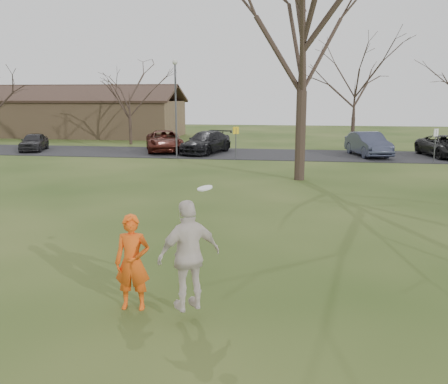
{
  "coord_description": "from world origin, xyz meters",
  "views": [
    {
      "loc": [
        1.87,
        -8.16,
        3.96
      ],
      "look_at": [
        0.0,
        4.0,
        1.5
      ],
      "focal_mm": 38.42,
      "sensor_mm": 36.0,
      "label": 1
    }
  ],
  "objects": [
    {
      "name": "ground",
      "position": [
        0.0,
        0.0,
        0.0
      ],
      "size": [
        120.0,
        120.0,
        0.0
      ],
      "primitive_type": "plane",
      "color": "#1E380F",
      "rests_on": "ground"
    },
    {
      "name": "parking_strip",
      "position": [
        0.0,
        25.0,
        0.02
      ],
      "size": [
        62.0,
        6.5,
        0.04
      ],
      "primitive_type": "cube",
      "color": "black",
      "rests_on": "ground"
    },
    {
      "name": "player_defender",
      "position": [
        -1.12,
        0.0,
        0.91
      ],
      "size": [
        0.7,
        0.5,
        1.82
      ],
      "primitive_type": "imported",
      "rotation": [
        0.0,
        0.0,
        0.09
      ],
      "color": "#F25613",
      "rests_on": "ground"
    },
    {
      "name": "car_0",
      "position": [
        -17.3,
        24.52,
        0.69
      ],
      "size": [
        2.57,
        4.1,
        1.3
      ],
      "primitive_type": "imported",
      "rotation": [
        0.0,
        0.0,
        0.29
      ],
      "color": "#252527",
      "rests_on": "parking_strip"
    },
    {
      "name": "car_2",
      "position": [
        -7.69,
        25.54,
        0.78
      ],
      "size": [
        4.1,
        5.88,
        1.49
      ],
      "primitive_type": "imported",
      "rotation": [
        0.0,
        0.0,
        0.34
      ],
      "color": "#4A1911",
      "rests_on": "parking_strip"
    },
    {
      "name": "car_3",
      "position": [
        -4.49,
        24.92,
        0.79
      ],
      "size": [
        3.41,
        5.56,
        1.51
      ],
      "primitive_type": "imported",
      "rotation": [
        0.0,
        0.0,
        -0.27
      ],
      "color": "black",
      "rests_on": "parking_strip"
    },
    {
      "name": "car_5",
      "position": [
        6.55,
        24.94,
        0.83
      ],
      "size": [
        2.76,
        5.07,
        1.59
      ],
      "primitive_type": "imported",
      "rotation": [
        0.0,
        0.0,
        0.24
      ],
      "color": "#33384D",
      "rests_on": "parking_strip"
    },
    {
      "name": "car_6",
      "position": [
        11.52,
        25.17,
        0.74
      ],
      "size": [
        3.17,
        5.35,
        1.39
      ],
      "primitive_type": "imported",
      "rotation": [
        0.0,
        0.0,
        0.18
      ],
      "color": "black",
      "rests_on": "parking_strip"
    },
    {
      "name": "catching_play",
      "position": [
        0.05,
        -0.35,
        1.23
      ],
      "size": [
        1.22,
        1.08,
        2.21
      ],
      "color": "silver",
      "rests_on": "ground"
    },
    {
      "name": "building",
      "position": [
        -20.0,
        38.0,
        1.93
      ],
      "size": [
        20.6,
        8.5,
        5.14
      ],
      "color": "#8C6D4C",
      "rests_on": "ground"
    },
    {
      "name": "lamp_post",
      "position": [
        -6.0,
        22.5,
        3.97
      ],
      "size": [
        0.34,
        0.34,
        6.27
      ],
      "color": "#47474C",
      "rests_on": "ground"
    },
    {
      "name": "sign_yellow",
      "position": [
        -2.0,
        22.0,
        1.45
      ],
      "size": [
        0.35,
        0.35,
        2.08
      ],
      "color": "#47474C",
      "rests_on": "ground"
    },
    {
      "name": "sign_white",
      "position": [
        10.0,
        22.0,
        1.45
      ],
      "size": [
        0.35,
        0.35,
        2.08
      ],
      "color": "#47474C",
      "rests_on": "ground"
    },
    {
      "name": "big_tree",
      "position": [
        2.0,
        15.0,
        7.0
      ],
      "size": [
        9.0,
        9.0,
        14.0
      ],
      "primitive_type": null,
      "color": "#352821",
      "rests_on": "ground"
    },
    {
      "name": "small_tree_row",
      "position": [
        4.38,
        30.06,
        3.89
      ],
      "size": [
        55.0,
        5.9,
        8.5
      ],
      "color": "#352821",
      "rests_on": "ground"
    }
  ]
}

